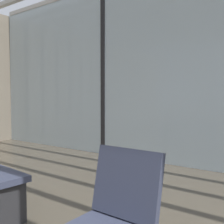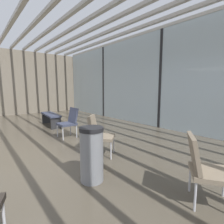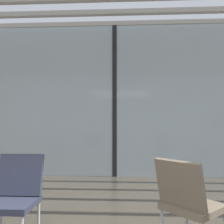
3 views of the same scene
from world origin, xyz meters
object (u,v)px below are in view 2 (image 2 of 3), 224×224
at_px(lounge_chair_0, 204,165).
at_px(trash_bin, 92,154).
at_px(lounge_chair_1, 69,121).
at_px(waiting_bench, 51,117).
at_px(lounge_chair_2, 99,133).

xyz_separation_m(lounge_chair_0, trash_bin, (-1.33, -0.81, -0.06)).
bearing_deg(trash_bin, lounge_chair_0, 31.47).
height_order(lounge_chair_1, trash_bin, lounge_chair_1).
height_order(lounge_chair_0, waiting_bench, lounge_chair_0).
relative_size(waiting_bench, trash_bin, 1.78).
distance_m(lounge_chair_2, waiting_bench, 3.65).
xyz_separation_m(lounge_chair_1, waiting_bench, (-1.91, 0.11, -0.13)).
height_order(lounge_chair_2, trash_bin, lounge_chair_2).
bearing_deg(lounge_chair_1, trash_bin, -17.32).
height_order(lounge_chair_0, trash_bin, lounge_chair_0).
distance_m(lounge_chair_0, waiting_bench, 5.79).
bearing_deg(trash_bin, lounge_chair_1, 162.15).
height_order(waiting_bench, trash_bin, trash_bin).
relative_size(lounge_chair_0, trash_bin, 1.01).
bearing_deg(lounge_chair_0, waiting_bench, 53.96).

